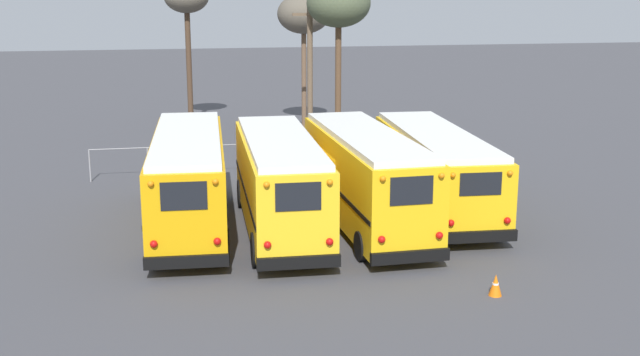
% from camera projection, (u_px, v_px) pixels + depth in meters
% --- Properties ---
extents(ground_plane, '(160.00, 160.00, 0.00)m').
position_uv_depth(ground_plane, '(319.00, 221.00, 28.66)').
color(ground_plane, '#424247').
extents(school_bus_0, '(2.91, 10.35, 3.30)m').
position_uv_depth(school_bus_0, '(188.00, 178.00, 27.45)').
color(school_bus_0, '#E5A00C').
rests_on(school_bus_0, ground).
extents(school_bus_1, '(2.69, 9.50, 3.29)m').
position_uv_depth(school_bus_1, '(280.00, 181.00, 27.01)').
color(school_bus_1, yellow).
rests_on(school_bus_1, ground).
extents(school_bus_2, '(2.73, 9.78, 3.32)m').
position_uv_depth(school_bus_2, '(366.00, 176.00, 27.68)').
color(school_bus_2, yellow).
rests_on(school_bus_2, ground).
extents(school_bus_3, '(2.95, 10.16, 2.99)m').
position_uv_depth(school_bus_3, '(435.00, 168.00, 29.69)').
color(school_bus_3, yellow).
rests_on(school_bus_3, ground).
extents(utility_pole, '(1.80, 0.29, 7.69)m').
position_uv_depth(utility_pole, '(310.00, 69.00, 41.13)').
color(utility_pole, brown).
rests_on(utility_pole, ground).
extents(bare_tree_0, '(3.19, 3.19, 8.53)m').
position_uv_depth(bare_tree_0, '(339.00, 5.00, 39.69)').
color(bare_tree_0, brown).
rests_on(bare_tree_0, ground).
extents(bare_tree_1, '(2.99, 2.99, 7.74)m').
position_uv_depth(bare_tree_1, '(304.00, 15.00, 45.16)').
color(bare_tree_1, brown).
rests_on(bare_tree_1, ground).
extents(bare_tree_2, '(2.59, 2.59, 8.56)m').
position_uv_depth(bare_tree_2, '(187.00, 0.00, 45.81)').
color(bare_tree_2, '#473323').
rests_on(bare_tree_2, ground).
extents(fence_line, '(17.13, 0.06, 1.42)m').
position_uv_depth(fence_line, '(287.00, 152.00, 35.69)').
color(fence_line, '#939399').
rests_on(fence_line, ground).
extents(traffic_cone, '(0.36, 0.36, 0.61)m').
position_uv_depth(traffic_cone, '(496.00, 285.00, 21.78)').
color(traffic_cone, orange).
rests_on(traffic_cone, ground).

